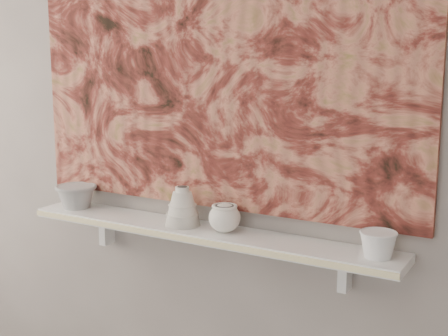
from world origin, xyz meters
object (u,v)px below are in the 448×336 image
Objects in this scene: bell_vessel at (182,206)px; cup_cream at (225,218)px; bowl_white at (378,244)px; painting at (215,49)px; shelf at (203,233)px; bowl_grey at (76,196)px.

cup_cream is at bearing 0.00° from bell_vessel.
painting is at bearing 172.47° from bowl_white.
bowl_white is (0.69, 0.00, -0.03)m from bell_vessel.
bell_vessel reaches higher than bowl_white.
bowl_white is (0.61, 0.00, 0.06)m from shelf.
painting is 0.57m from cup_cream.
shelf is 12.98× the size of cup_cream.
bowl_white is at bearing 0.00° from shelf.
cup_cream is 0.78× the size of bell_vessel.
bowl_grey is at bearing 180.00° from bowl_white.
cup_cream reaches higher than shelf.
bell_vessel reaches higher than bowl_grey.
bell_vessel reaches higher than cup_cream.
painting is 0.55m from bell_vessel.
shelf is 8.70× the size of bowl_grey.
painting reaches higher than cup_cream.
painting reaches higher than bowl_grey.
bowl_grey reaches higher than bowl_white.
bowl_grey is at bearing -172.13° from painting.
bowl_grey is (-0.58, -0.08, -0.56)m from painting.
bowl_white is at bearing 0.00° from bowl_grey.
painting is 10.80× the size of bell_vessel.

